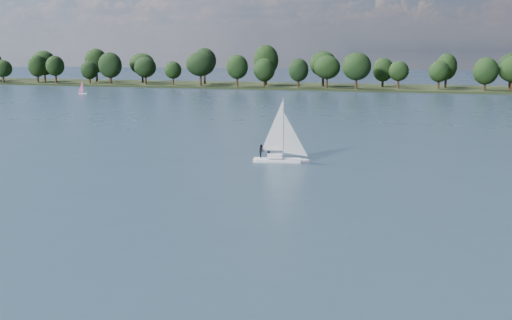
{
  "coord_description": "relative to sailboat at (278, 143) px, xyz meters",
  "views": [
    {
      "loc": [
        9.23,
        -18.36,
        14.6
      ],
      "look_at": [
        -8.54,
        42.15,
        2.5
      ],
      "focal_mm": 40.0,
      "sensor_mm": 36.0,
      "label": 1
    }
  ],
  "objects": [
    {
      "name": "sailboat",
      "position": [
        0.0,
        0.0,
        0.0
      ],
      "size": [
        7.05,
        3.14,
        8.96
      ],
      "rotation": [
        0.0,
        0.0,
        0.19
      ],
      "color": "white",
      "rests_on": "ground"
    },
    {
      "name": "far_shore",
      "position": [
        9.07,
        157.7,
        -2.5
      ],
      "size": [
        660.0,
        40.0,
        1.5
      ],
      "primitive_type": "cube",
      "color": "black",
      "rests_on": "ground"
    },
    {
      "name": "treeline",
      "position": [
        0.2,
        153.89,
        5.65
      ],
      "size": [
        562.9,
        74.3,
        18.7
      ],
      "color": "black",
      "rests_on": "ground"
    },
    {
      "name": "ground",
      "position": [
        9.07,
        45.7,
        -2.5
      ],
      "size": [
        700.0,
        700.0,
        0.0
      ],
      "primitive_type": "plane",
      "color": "#233342",
      "rests_on": "ground"
    },
    {
      "name": "dinghy_pink",
      "position": [
        -94.44,
        99.59,
        -1.32
      ],
      "size": [
        3.3,
        1.7,
        5.02
      ],
      "rotation": [
        0.0,
        0.0,
        0.15
      ],
      "color": "white",
      "rests_on": "ground"
    }
  ]
}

